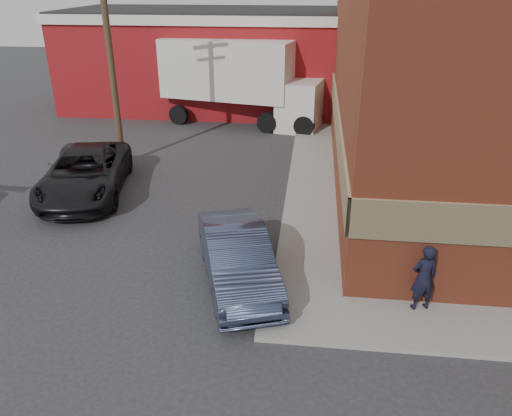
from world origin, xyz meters
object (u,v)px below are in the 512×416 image
(utility_pole, at_px, (109,49))
(box_truck, at_px, (244,77))
(man, at_px, (424,278))
(warehouse, at_px, (207,58))
(suv_a, at_px, (85,173))
(sedan, at_px, (237,258))

(utility_pole, xyz_separation_m, box_truck, (4.34, 6.82, -2.22))
(utility_pole, height_order, man, utility_pole)
(warehouse, xyz_separation_m, suv_a, (-1.62, -14.29, -2.00))
(suv_a, relative_size, box_truck, 0.63)
(sedan, relative_size, suv_a, 0.78)
(box_truck, bearing_deg, man, -56.22)
(sedan, bearing_deg, man, -28.05)
(warehouse, xyz_separation_m, box_truck, (2.84, -4.18, -0.29))
(warehouse, distance_m, utility_pole, 11.27)
(utility_pole, xyz_separation_m, man, (10.79, -9.25, -3.78))
(warehouse, bearing_deg, suv_a, -96.48)
(warehouse, distance_m, man, 22.35)
(man, bearing_deg, warehouse, -82.55)
(sedan, height_order, suv_a, suv_a)
(man, xyz_separation_m, box_truck, (-6.45, 16.07, 1.56))
(sedan, distance_m, box_truck, 15.55)
(sedan, bearing_deg, box_truck, 78.67)
(suv_a, xyz_separation_m, box_truck, (4.46, 10.11, 1.71))
(man, height_order, sedan, man)
(utility_pole, bearing_deg, man, -40.61)
(suv_a, bearing_deg, box_truck, 54.17)
(suv_a, bearing_deg, utility_pole, 75.83)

